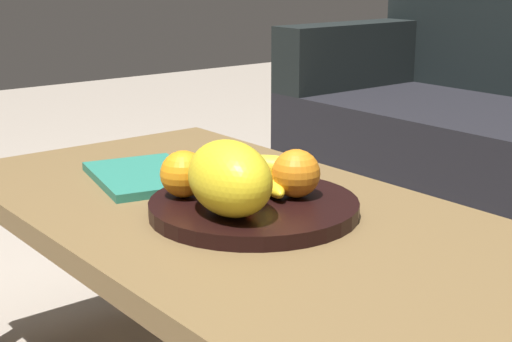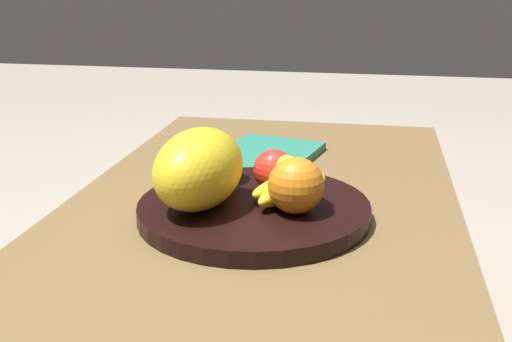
{
  "view_description": "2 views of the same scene",
  "coord_description": "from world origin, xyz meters",
  "px_view_note": "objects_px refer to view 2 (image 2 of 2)",
  "views": [
    {
      "loc": [
        0.95,
        -0.75,
        0.83
      ],
      "look_at": [
        0.0,
        0.0,
        0.49
      ],
      "focal_mm": 53.4,
      "sensor_mm": 36.0,
      "label": 1
    },
    {
      "loc": [
        0.87,
        0.17,
        0.78
      ],
      "look_at": [
        0.0,
        0.0,
        0.49
      ],
      "focal_mm": 44.24,
      "sensor_mm": 36.0,
      "label": 2
    }
  ],
  "objects_px": {
    "melon_large_front": "(199,169)",
    "apple_front": "(274,170)",
    "coffee_table": "(254,243)",
    "orange_front": "(216,157)",
    "magazine": "(263,157)",
    "fruit_bowl": "(256,210)",
    "orange_left": "(296,186)",
    "banana_bunch": "(289,179)"
  },
  "relations": [
    {
      "from": "orange_front",
      "to": "banana_bunch",
      "type": "xyz_separation_m",
      "value": [
        0.05,
        0.13,
        -0.01
      ]
    },
    {
      "from": "orange_left",
      "to": "apple_front",
      "type": "relative_size",
      "value": 1.24
    },
    {
      "from": "coffee_table",
      "to": "orange_front",
      "type": "xyz_separation_m",
      "value": [
        -0.09,
        -0.08,
        0.11
      ]
    },
    {
      "from": "melon_large_front",
      "to": "apple_front",
      "type": "distance_m",
      "value": 0.14
    },
    {
      "from": "magazine",
      "to": "banana_bunch",
      "type": "bearing_deg",
      "value": 31.21
    },
    {
      "from": "fruit_bowl",
      "to": "orange_front",
      "type": "xyz_separation_m",
      "value": [
        -0.09,
        -0.08,
        0.05
      ]
    },
    {
      "from": "coffee_table",
      "to": "orange_left",
      "type": "distance_m",
      "value": 0.13
    },
    {
      "from": "orange_left",
      "to": "magazine",
      "type": "height_order",
      "value": "orange_left"
    },
    {
      "from": "orange_front",
      "to": "magazine",
      "type": "relative_size",
      "value": 0.32
    },
    {
      "from": "fruit_bowl",
      "to": "coffee_table",
      "type": "bearing_deg",
      "value": -111.52
    },
    {
      "from": "orange_front",
      "to": "magazine",
      "type": "xyz_separation_m",
      "value": [
        -0.21,
        0.04,
        -0.06
      ]
    },
    {
      "from": "fruit_bowl",
      "to": "magazine",
      "type": "bearing_deg",
      "value": -171.95
    },
    {
      "from": "fruit_bowl",
      "to": "banana_bunch",
      "type": "bearing_deg",
      "value": 128.58
    },
    {
      "from": "coffee_table",
      "to": "apple_front",
      "type": "distance_m",
      "value": 0.12
    },
    {
      "from": "melon_large_front",
      "to": "fruit_bowl",
      "type": "bearing_deg",
      "value": 112.44
    },
    {
      "from": "melon_large_front",
      "to": "magazine",
      "type": "height_order",
      "value": "melon_large_front"
    },
    {
      "from": "fruit_bowl",
      "to": "melon_large_front",
      "type": "xyz_separation_m",
      "value": [
        0.03,
        -0.08,
        0.07
      ]
    },
    {
      "from": "coffee_table",
      "to": "melon_large_front",
      "type": "xyz_separation_m",
      "value": [
        0.03,
        -0.07,
        0.13
      ]
    },
    {
      "from": "coffee_table",
      "to": "banana_bunch",
      "type": "distance_m",
      "value": 0.11
    },
    {
      "from": "orange_front",
      "to": "banana_bunch",
      "type": "height_order",
      "value": "orange_front"
    },
    {
      "from": "orange_left",
      "to": "melon_large_front",
      "type": "bearing_deg",
      "value": -88.27
    },
    {
      "from": "banana_bunch",
      "to": "melon_large_front",
      "type": "bearing_deg",
      "value": -61.04
    },
    {
      "from": "coffee_table",
      "to": "apple_front",
      "type": "relative_size",
      "value": 19.16
    },
    {
      "from": "orange_front",
      "to": "magazine",
      "type": "bearing_deg",
      "value": 168.54
    },
    {
      "from": "apple_front",
      "to": "melon_large_front",
      "type": "bearing_deg",
      "value": -45.51
    },
    {
      "from": "melon_large_front",
      "to": "orange_front",
      "type": "height_order",
      "value": "melon_large_front"
    },
    {
      "from": "coffee_table",
      "to": "orange_front",
      "type": "height_order",
      "value": "orange_front"
    },
    {
      "from": "melon_large_front",
      "to": "banana_bunch",
      "type": "relative_size",
      "value": 1.04
    },
    {
      "from": "coffee_table",
      "to": "magazine",
      "type": "xyz_separation_m",
      "value": [
        -0.29,
        -0.04,
        0.05
      ]
    },
    {
      "from": "fruit_bowl",
      "to": "apple_front",
      "type": "distance_m",
      "value": 0.08
    },
    {
      "from": "orange_left",
      "to": "banana_bunch",
      "type": "relative_size",
      "value": 0.48
    },
    {
      "from": "orange_left",
      "to": "banana_bunch",
      "type": "distance_m",
      "value": 0.07
    },
    {
      "from": "melon_large_front",
      "to": "banana_bunch",
      "type": "bearing_deg",
      "value": 118.96
    },
    {
      "from": "orange_front",
      "to": "orange_left",
      "type": "xyz_separation_m",
      "value": [
        0.12,
        0.15,
        0.0
      ]
    },
    {
      "from": "melon_large_front",
      "to": "apple_front",
      "type": "bearing_deg",
      "value": 134.49
    },
    {
      "from": "melon_large_front",
      "to": "magazine",
      "type": "xyz_separation_m",
      "value": [
        -0.33,
        0.04,
        -0.08
      ]
    },
    {
      "from": "apple_front",
      "to": "banana_bunch",
      "type": "bearing_deg",
      "value": 47.6
    },
    {
      "from": "coffee_table",
      "to": "apple_front",
      "type": "height_order",
      "value": "apple_front"
    },
    {
      "from": "orange_front",
      "to": "banana_bunch",
      "type": "distance_m",
      "value": 0.14
    },
    {
      "from": "orange_front",
      "to": "melon_large_front",
      "type": "bearing_deg",
      "value": 2.46
    },
    {
      "from": "orange_left",
      "to": "fruit_bowl",
      "type": "bearing_deg",
      "value": -113.84
    },
    {
      "from": "coffee_table",
      "to": "apple_front",
      "type": "xyz_separation_m",
      "value": [
        -0.06,
        0.02,
        0.1
      ]
    }
  ]
}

